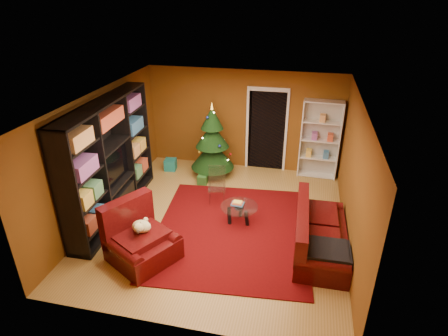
% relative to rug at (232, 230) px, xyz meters
% --- Properties ---
extents(floor, '(5.00, 5.50, 0.05)m').
position_rel_rug_xyz_m(floor, '(-0.31, 0.28, -0.03)').
color(floor, '#A27937').
rests_on(floor, ground).
extents(ceiling, '(5.00, 5.50, 0.05)m').
position_rel_rug_xyz_m(ceiling, '(-0.31, 0.28, 2.62)').
color(ceiling, silver).
rests_on(ceiling, wall_back).
extents(wall_back, '(5.00, 0.05, 2.60)m').
position_rel_rug_xyz_m(wall_back, '(-0.31, 3.05, 1.29)').
color(wall_back, brown).
rests_on(wall_back, ground).
extents(wall_left, '(0.05, 5.50, 2.60)m').
position_rel_rug_xyz_m(wall_left, '(-2.83, 0.28, 1.29)').
color(wall_left, brown).
rests_on(wall_left, ground).
extents(wall_right, '(0.05, 5.50, 2.60)m').
position_rel_rug_xyz_m(wall_right, '(2.22, 0.28, 1.29)').
color(wall_right, brown).
rests_on(wall_right, ground).
extents(doorway, '(1.06, 0.60, 2.16)m').
position_rel_rug_xyz_m(doorway, '(0.29, 3.01, 1.04)').
color(doorway, black).
rests_on(doorway, floor).
extents(rug, '(3.27, 3.72, 0.02)m').
position_rel_rug_xyz_m(rug, '(0.00, 0.00, 0.00)').
color(rug, '#550607').
rests_on(rug, floor).
extents(media_unit, '(0.61, 3.22, 2.46)m').
position_rel_rug_xyz_m(media_unit, '(-2.58, 0.16, 1.22)').
color(media_unit, black).
rests_on(media_unit, floor).
extents(christmas_tree, '(1.27, 1.27, 1.96)m').
position_rel_rug_xyz_m(christmas_tree, '(-0.97, 2.32, 0.94)').
color(christmas_tree, black).
rests_on(christmas_tree, floor).
extents(gift_box_teal, '(0.33, 0.33, 0.29)m').
position_rel_rug_xyz_m(gift_box_teal, '(-2.15, 2.36, 0.14)').
color(gift_box_teal, '#157775').
rests_on(gift_box_teal, floor).
extents(gift_box_green, '(0.24, 0.24, 0.23)m').
position_rel_rug_xyz_m(gift_box_green, '(-1.10, 1.78, 0.10)').
color(gift_box_green, '#245E20').
rests_on(gift_box_green, floor).
extents(gift_box_red, '(0.29, 0.29, 0.24)m').
position_rel_rug_xyz_m(gift_box_red, '(-1.25, 2.87, 0.11)').
color(gift_box_red, '#AC112B').
rests_on(gift_box_red, floor).
extents(white_bookshelf, '(0.96, 0.38, 2.04)m').
position_rel_rug_xyz_m(white_bookshelf, '(1.64, 2.85, 0.98)').
color(white_bookshelf, white).
rests_on(white_bookshelf, floor).
extents(armchair, '(1.54, 1.54, 0.88)m').
position_rel_rug_xyz_m(armchair, '(-1.37, -1.18, 0.43)').
color(armchair, '#3E090A').
rests_on(armchair, rug).
extents(dog, '(0.46, 0.50, 0.29)m').
position_rel_rug_xyz_m(dog, '(-1.38, -1.11, 0.65)').
color(dog, '#F2E7A8').
rests_on(dog, armchair).
extents(sofa, '(0.94, 2.04, 0.87)m').
position_rel_rug_xyz_m(sofa, '(1.71, -0.22, 0.43)').
color(sofa, '#3E090A').
rests_on(sofa, rug).
extents(coffee_table, '(0.81, 0.81, 0.48)m').
position_rel_rug_xyz_m(coffee_table, '(0.09, 0.33, 0.19)').
color(coffee_table, gray).
rests_on(coffee_table, rug).
extents(acrylic_chair, '(0.47, 0.50, 0.76)m').
position_rel_rug_xyz_m(acrylic_chair, '(-0.55, 1.01, 0.37)').
color(acrylic_chair, '#66605B').
rests_on(acrylic_chair, rug).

